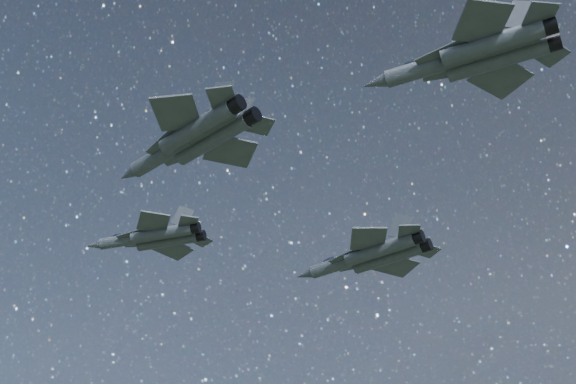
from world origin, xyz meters
The scene contains 4 objects.
jet_lead centered at (-21.74, -2.31, 142.64)m, with size 15.91×10.66×4.03m.
jet_left centered at (-3.89, 19.37, 145.02)m, with size 20.00×14.21×5.09m.
jet_right centered at (-4.41, -15.66, 140.67)m, with size 19.08×13.38×4.81m.
jet_slot centered at (21.76, -6.39, 144.86)m, with size 19.86×13.71×4.99m.
Camera 1 is at (36.72, -59.94, 90.04)m, focal length 50.00 mm.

